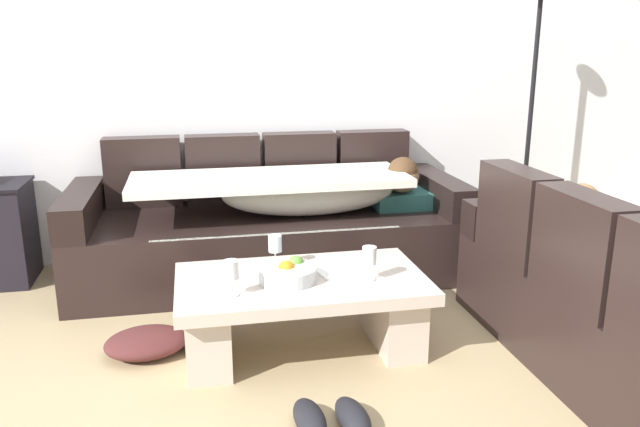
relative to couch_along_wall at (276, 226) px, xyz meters
The scene contains 12 objects.
ground_plane 1.66m from the couch_along_wall, 87.06° to the right, with size 14.00×14.00×0.00m, color tan.
back_wall 1.15m from the couch_along_wall, 80.96° to the left, with size 9.00×0.10×2.70m, color white.
couch_along_wall is the anchor object (origin of this frame).
coffee_table 1.08m from the couch_along_wall, 91.04° to the right, with size 1.20×0.68×0.38m.
fruit_bowl 1.11m from the couch_along_wall, 94.68° to the right, with size 0.28×0.28×0.10m.
wine_glass_near_left 1.29m from the couch_along_wall, 106.45° to the right, with size 0.07×0.07×0.17m.
wine_glass_near_right 1.22m from the couch_along_wall, 75.99° to the right, with size 0.07×0.07×0.17m.
wine_glass_far_back 0.92m from the couch_along_wall, 97.73° to the right, with size 0.07×0.07×0.17m.
open_magazine 1.03m from the couch_along_wall, 78.62° to the right, with size 0.28×0.21×0.01m, color white.
floor_lamp 1.93m from the couch_along_wall, ahead, with size 0.33×0.31×1.95m.
pair_of_shoes 1.77m from the couch_along_wall, 90.72° to the right, with size 0.31×0.30×0.09m.
crumpled_garment 1.27m from the couch_along_wall, 128.69° to the right, with size 0.40×0.32×0.12m, color #4C2323.
Camera 1 is at (-0.59, -2.25, 1.48)m, focal length 35.22 mm.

